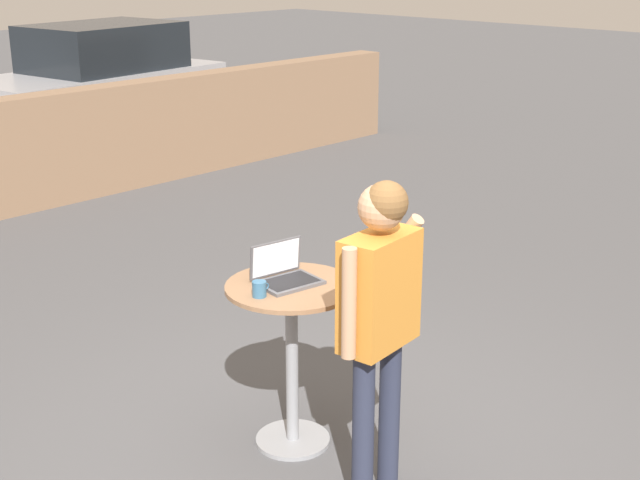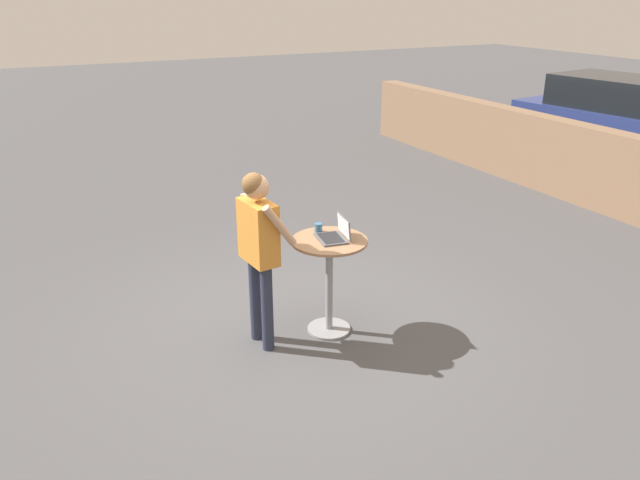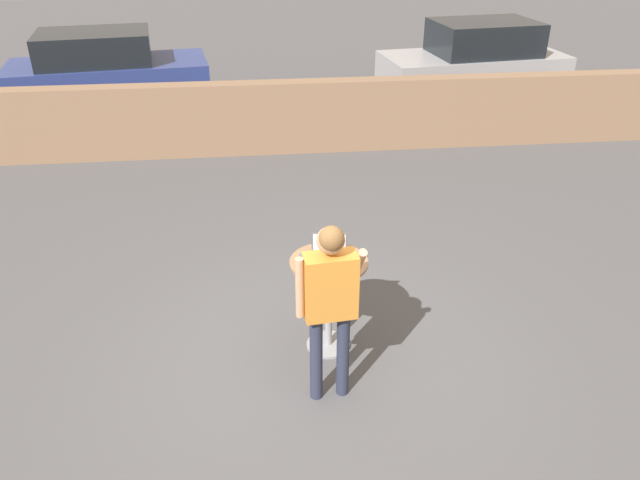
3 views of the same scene
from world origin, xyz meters
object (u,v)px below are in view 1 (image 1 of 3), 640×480
Objects in this scene: laptop at (285,274)px; standing_person at (379,303)px; cafe_table at (292,336)px; parked_car_further_down at (99,79)px; coffee_mug at (259,289)px.

standing_person is (-0.08, -0.73, 0.07)m from laptop.
parked_car_further_down reaches higher than cafe_table.
parked_car_further_down is (4.21, 8.23, -0.21)m from laptop.
cafe_table is 0.80m from standing_person.
cafe_table is 9.10× the size of coffee_mug.
parked_car_further_down is at bearing 64.45° from standing_person.
laptop reaches higher than cafe_table.
coffee_mug is at bearing 179.37° from cafe_table.
cafe_table is 0.24× the size of parked_car_further_down.
parked_car_further_down is (4.44, 8.29, -0.21)m from coffee_mug.
standing_person is (0.15, -0.68, 0.07)m from coffee_mug.
standing_person reaches higher than laptop.
cafe_table is at bearing 83.64° from standing_person.
standing_person reaches higher than coffee_mug.
cafe_table is at bearing -96.98° from laptop.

